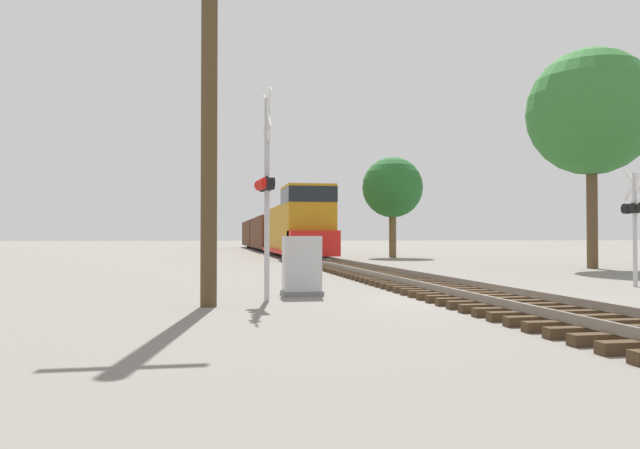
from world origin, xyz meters
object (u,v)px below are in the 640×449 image
object	(u,v)px
freight_train	(272,232)
tree_far_right	(591,112)
crossing_signal_near	(266,186)
relay_cabinet	(302,266)
utility_pole	(209,102)
crossing_signal_far	(636,213)
tree_mid_background	(393,188)

from	to	relation	value
freight_train	tree_far_right	bearing A→B (deg)	-71.49
crossing_signal_near	relay_cabinet	bearing A→B (deg)	133.23
freight_train	crossing_signal_near	bearing A→B (deg)	-96.04
crossing_signal_near	utility_pole	bearing A→B (deg)	-58.66
crossing_signal_far	relay_cabinet	xyz separation A→B (m)	(-9.76, -0.89, -1.39)
relay_cabinet	tree_mid_background	world-z (taller)	tree_mid_background
freight_train	tree_far_right	size ratio (longest dim) A/B	5.15
crossing_signal_far	tree_mid_background	bearing A→B (deg)	-0.91
utility_pole	crossing_signal_far	bearing A→B (deg)	13.64
crossing_signal_near	tree_mid_background	distance (m)	29.56
crossing_signal_far	tree_far_right	world-z (taller)	tree_far_right
tree_mid_background	crossing_signal_near	bearing A→B (deg)	-112.38
utility_pole	tree_mid_background	xyz separation A→B (m)	(12.47, 28.17, 0.58)
crossing_signal_near	tree_mid_background	xyz separation A→B (m)	(11.22, 27.25, 2.22)
crossing_signal_far	tree_mid_background	xyz separation A→B (m)	(0.48, 25.26, 2.68)
freight_train	relay_cabinet	distance (m)	43.29
relay_cabinet	tree_far_right	distance (m)	19.00
relay_cabinet	crossing_signal_far	bearing A→B (deg)	5.18
utility_pole	tree_mid_background	world-z (taller)	utility_pole
tree_mid_background	tree_far_right	bearing A→B (deg)	-74.33
tree_mid_background	freight_train	bearing A→B (deg)	111.08
freight_train	relay_cabinet	bearing A→B (deg)	-94.90
crossing_signal_far	relay_cabinet	world-z (taller)	crossing_signal_far
relay_cabinet	utility_pole	distance (m)	4.61
relay_cabinet	tree_mid_background	size ratio (longest dim) A/B	0.21
crossing_signal_near	utility_pole	xyz separation A→B (m)	(-1.25, -0.92, 1.64)
crossing_signal_near	utility_pole	distance (m)	2.26
tree_far_right	tree_mid_background	xyz separation A→B (m)	(-4.45, 15.87, -2.23)
crossing_signal_far	utility_pole	size ratio (longest dim) A/B	0.41
relay_cabinet	tree_far_right	xyz separation A→B (m)	(14.69, 10.28, 6.30)
crossing_signal_near	crossing_signal_far	size ratio (longest dim) A/B	1.38
relay_cabinet	utility_pole	xyz separation A→B (m)	(-2.23, -2.03, 3.49)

